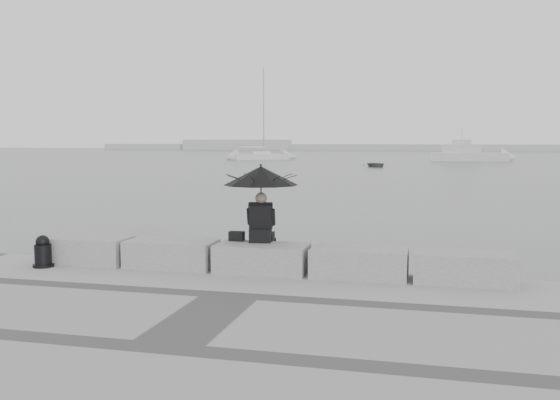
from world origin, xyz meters
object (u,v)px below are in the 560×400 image
(mooring_bollard, at_px, (43,254))
(sailboat_left, at_px, (261,156))
(dinghy, at_px, (376,164))
(motor_cruiser, at_px, (469,154))
(seated_person, at_px, (261,184))

(mooring_bollard, distance_m, sailboat_left, 77.08)
(dinghy, bearing_deg, mooring_bollard, -122.47)
(motor_cruiser, bearing_deg, sailboat_left, -176.07)
(sailboat_left, distance_m, dinghy, 27.08)
(motor_cruiser, xyz_separation_m, dinghy, (-10.21, -20.79, -0.63))
(motor_cruiser, distance_m, dinghy, 23.17)
(seated_person, relative_size, sailboat_left, 0.11)
(sailboat_left, relative_size, motor_cruiser, 1.30)
(dinghy, bearing_deg, motor_cruiser, 32.37)
(mooring_bollard, bearing_deg, seated_person, 11.42)
(mooring_bollard, bearing_deg, dinghy, 89.01)
(seated_person, xyz_separation_m, sailboat_left, (-21.07, 74.35, -1.51))
(sailboat_left, xyz_separation_m, motor_cruiser, (28.33, 0.67, 0.37))
(motor_cruiser, bearing_deg, seated_person, -92.96)
(sailboat_left, distance_m, motor_cruiser, 28.34)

